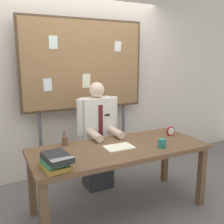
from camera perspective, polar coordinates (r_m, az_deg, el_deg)
ground_plane at (r=3.09m, az=1.62°, el=-20.95°), size 12.00×12.00×0.00m
back_wall at (r=3.75m, az=-7.23°, el=6.84°), size 6.40×0.08×2.70m
desk at (r=2.79m, az=1.70°, el=-9.44°), size 1.90×0.79×0.74m
person at (r=3.30m, az=-3.24°, el=-6.27°), size 0.55×0.56×1.39m
bulletin_board at (r=3.55m, az=-6.23°, el=10.15°), size 1.74×0.09×2.20m
book_stack at (r=2.27m, az=-12.55°, el=-10.81°), size 0.26×0.32×0.13m
open_notebook at (r=2.73m, az=1.60°, el=-7.91°), size 0.31×0.21×0.01m
desk_clock at (r=3.23m, az=13.04°, el=-4.26°), size 0.11×0.04×0.11m
coffee_mug at (r=2.78m, az=11.16°, el=-6.90°), size 0.08×0.08×0.09m
pen_holder at (r=2.84m, az=-10.54°, el=-6.43°), size 0.07×0.07×0.16m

